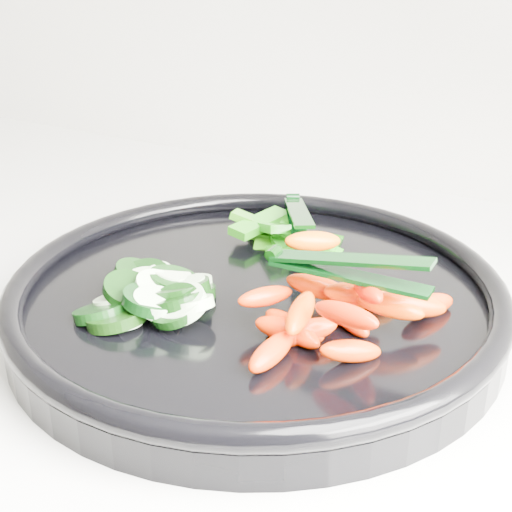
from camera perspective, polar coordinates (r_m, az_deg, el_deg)
The scene contains 6 objects.
veggie_tray at distance 0.54m, azimuth -0.00°, elevation -3.33°, with size 0.47×0.47×0.04m.
cucumber_pile at distance 0.53m, azimuth -8.11°, elevation -2.82°, with size 0.12×0.12×0.04m.
carrot_pile at distance 0.49m, azimuth 6.56°, elevation -4.20°, with size 0.14×0.16×0.05m.
pepper_pile at distance 0.62m, azimuth 2.26°, elevation 1.72°, with size 0.10×0.09×0.04m.
tong_carrot at distance 0.47m, azimuth 7.03°, elevation -0.84°, with size 0.11×0.02×0.02m.
tong_pepper at distance 0.61m, azimuth 3.38°, elevation 3.14°, with size 0.07×0.10×0.02m.
Camera 1 is at (0.94, 1.23, 1.21)m, focal length 50.00 mm.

